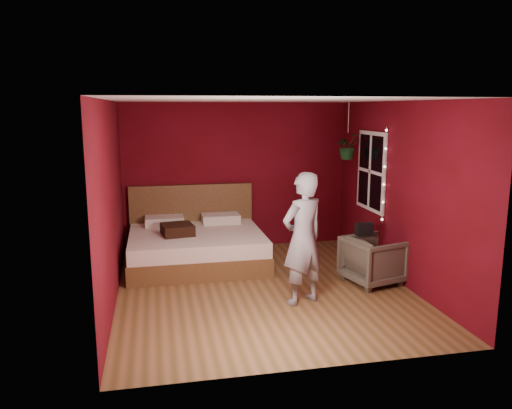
% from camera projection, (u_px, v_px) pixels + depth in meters
% --- Properties ---
extents(floor, '(4.50, 4.50, 0.00)m').
position_uv_depth(floor, '(263.00, 288.00, 7.03)').
color(floor, brown).
rests_on(floor, ground).
extents(room_walls, '(4.04, 4.54, 2.62)m').
position_uv_depth(room_walls, '(264.00, 170.00, 6.70)').
color(room_walls, maroon).
rests_on(room_walls, ground).
extents(window, '(0.05, 0.97, 1.27)m').
position_uv_depth(window, '(371.00, 171.00, 7.99)').
color(window, white).
rests_on(window, room_walls).
extents(fairy_lights, '(0.04, 0.04, 1.45)m').
position_uv_depth(fairy_lights, '(384.00, 176.00, 7.48)').
color(fairy_lights, silver).
rests_on(fairy_lights, room_walls).
extents(bed, '(2.14, 1.82, 1.18)m').
position_uv_depth(bed, '(196.00, 244.00, 8.14)').
color(bed, brown).
rests_on(bed, ground).
extents(person, '(0.74, 0.63, 1.72)m').
position_uv_depth(person, '(303.00, 239.00, 6.36)').
color(person, slate).
rests_on(person, ground).
extents(armchair, '(0.91, 0.90, 0.68)m').
position_uv_depth(armchair, '(373.00, 260.00, 7.18)').
color(armchair, '#555143').
rests_on(armchair, ground).
extents(handbag, '(0.25, 0.14, 0.18)m').
position_uv_depth(handbag, '(364.00, 229.00, 7.22)').
color(handbag, black).
rests_on(handbag, armchair).
extents(throw_pillow, '(0.54, 0.54, 0.17)m').
position_uv_depth(throw_pillow, '(177.00, 230.00, 7.84)').
color(throw_pillow, black).
rests_on(throw_pillow, bed).
extents(hanging_plant, '(0.46, 0.43, 0.95)m').
position_uv_depth(hanging_plant, '(348.00, 146.00, 8.33)').
color(hanging_plant, silver).
rests_on(hanging_plant, room_walls).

